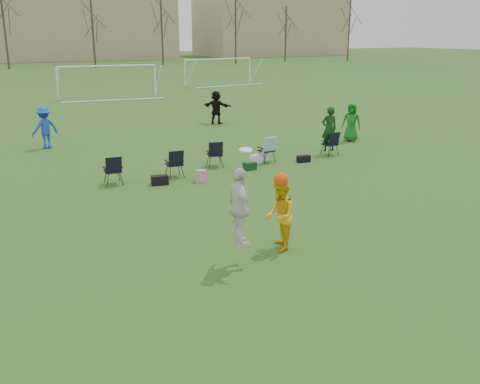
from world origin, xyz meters
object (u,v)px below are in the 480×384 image
center_contest (263,211)px  goal_mid (107,72)px  fielder_blue (45,128)px  fielder_black (216,107)px  fielder_green_far (351,122)px  goal_right (219,64)px

center_contest → goal_mid: 31.86m
goal_mid → fielder_blue: bearing=-107.9°
center_contest → goal_mid: (4.26, 31.56, 0.86)m
fielder_black → fielder_green_far: bearing=165.4°
goal_right → goal_mid: bearing=-161.4°
center_contest → goal_right: size_ratio=0.35×
goal_mid → goal_right: same height
fielder_blue → goal_right: 29.92m
fielder_blue → goal_right: (18.90, 23.18, 1.02)m
fielder_green_far → goal_right: (6.14, 27.82, 1.05)m
fielder_blue → fielder_green_far: 13.57m
fielder_black → fielder_blue: bearing=65.7°
fielder_green_far → goal_mid: (-5.86, 21.82, 1.05)m
fielder_blue → fielder_green_far: (12.75, -4.64, -0.03)m
fielder_blue → center_contest: center_contest is taller
fielder_green_far → goal_mid: bearing=152.2°
goal_right → fielder_blue: bearing=-137.2°
fielder_black → center_contest: size_ratio=0.69×
center_contest → fielder_green_far: bearing=43.9°
center_contest → goal_right: (16.26, 37.56, 0.86)m
fielder_blue → center_contest: 14.62m
center_contest → goal_mid: bearing=82.3°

